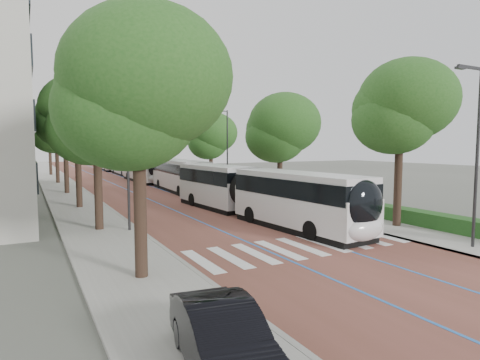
% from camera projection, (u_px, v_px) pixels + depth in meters
% --- Properties ---
extents(ground, '(160.00, 160.00, 0.00)m').
position_uv_depth(ground, '(312.00, 253.00, 17.61)').
color(ground, '#51544C').
rests_on(ground, ground).
extents(road, '(11.00, 140.00, 0.02)m').
position_uv_depth(road, '(120.00, 181.00, 52.72)').
color(road, brown).
rests_on(road, ground).
extents(sidewalk_left, '(4.00, 140.00, 0.12)m').
position_uv_depth(sidewalk_left, '(58.00, 183.00, 49.18)').
color(sidewalk_left, gray).
rests_on(sidewalk_left, ground).
extents(sidewalk_right, '(4.00, 140.00, 0.12)m').
position_uv_depth(sidewalk_right, '(175.00, 178.00, 56.25)').
color(sidewalk_right, gray).
rests_on(sidewalk_right, ground).
extents(kerb_left, '(0.20, 140.00, 0.14)m').
position_uv_depth(kerb_left, '(75.00, 182.00, 50.08)').
color(kerb_left, gray).
rests_on(kerb_left, ground).
extents(kerb_right, '(0.20, 140.00, 0.14)m').
position_uv_depth(kerb_right, '(162.00, 179.00, 55.36)').
color(kerb_right, gray).
rests_on(kerb_right, ground).
extents(zebra_crossing, '(10.55, 3.60, 0.01)m').
position_uv_depth(zebra_crossing, '(301.00, 246.00, 18.58)').
color(zebra_crossing, silver).
rests_on(zebra_crossing, ground).
extents(lane_line_left, '(0.12, 126.00, 0.01)m').
position_uv_depth(lane_line_left, '(108.00, 181.00, 51.97)').
color(lane_line_left, blue).
rests_on(lane_line_left, road).
extents(lane_line_right, '(0.12, 126.00, 0.01)m').
position_uv_depth(lane_line_right, '(133.00, 180.00, 53.47)').
color(lane_line_right, blue).
rests_on(lane_line_right, road).
extents(hedge, '(1.20, 14.00, 0.80)m').
position_uv_depth(hedge, '(444.00, 222.00, 21.85)').
color(hedge, '#1A4718').
rests_on(hedge, sidewalk_right).
extents(streetlight_near, '(1.82, 0.20, 8.00)m').
position_uv_depth(streetlight_near, '(475.00, 143.00, 17.68)').
color(streetlight_near, '#28292B').
rests_on(streetlight_near, sidewalk_right).
extents(streetlight_far, '(1.82, 0.20, 8.00)m').
position_uv_depth(streetlight_far, '(226.00, 144.00, 39.62)').
color(streetlight_far, '#28292B').
rests_on(streetlight_far, sidewalk_right).
extents(lamp_post_left, '(0.14, 0.14, 8.00)m').
position_uv_depth(lamp_post_left, '(128.00, 156.00, 21.40)').
color(lamp_post_left, '#28292B').
rests_on(lamp_post_left, sidewalk_left).
extents(trees_left, '(6.16, 60.48, 9.48)m').
position_uv_depth(trees_left, '(68.00, 125.00, 35.33)').
color(trees_left, black).
rests_on(trees_left, ground).
extents(trees_right, '(5.96, 47.60, 9.26)m').
position_uv_depth(trees_right, '(233.00, 130.00, 40.37)').
color(trees_right, black).
rests_on(trees_right, ground).
extents(lead_bus, '(3.86, 18.53, 3.20)m').
position_uv_depth(lead_bus, '(259.00, 194.00, 25.46)').
color(lead_bus, black).
rests_on(lead_bus, ground).
extents(bus_queued_0, '(3.01, 12.49, 3.20)m').
position_uv_depth(bus_queued_0, '(181.00, 176.00, 40.23)').
color(bus_queued_0, silver).
rests_on(bus_queued_0, ground).
extents(bus_queued_1, '(2.71, 12.43, 3.20)m').
position_uv_depth(bus_queued_1, '(145.00, 169.00, 51.33)').
color(bus_queued_1, silver).
rests_on(bus_queued_1, ground).
extents(bus_queued_2, '(2.84, 12.46, 3.20)m').
position_uv_depth(bus_queued_2, '(126.00, 165.00, 62.94)').
color(bus_queued_2, silver).
rests_on(bus_queued_2, ground).
extents(bus_queued_3, '(3.17, 12.51, 3.20)m').
position_uv_depth(bus_queued_3, '(110.00, 162.00, 74.76)').
color(bus_queued_3, silver).
rests_on(bus_queued_3, ground).
extents(parked_car, '(2.05, 4.37, 1.39)m').
position_uv_depth(parked_car, '(223.00, 339.00, 8.10)').
color(parked_car, black).
rests_on(parked_car, sidewalk_left).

